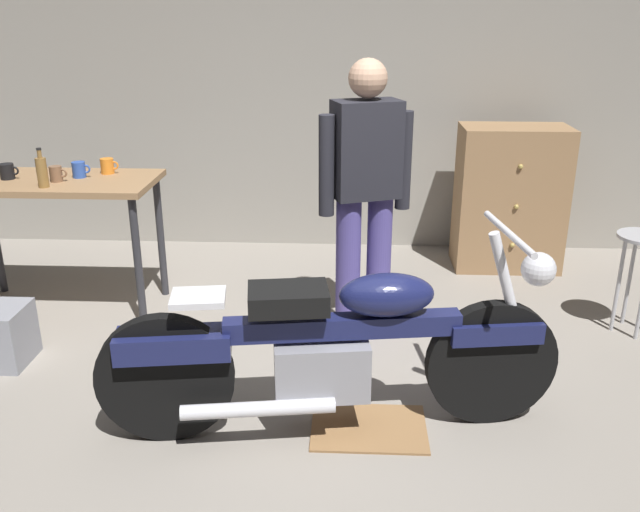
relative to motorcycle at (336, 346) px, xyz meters
The scene contains 12 objects.
ground_plane 0.47m from the motorcycle, 164.32° to the right, with size 12.00×12.00×0.00m, color gray.
back_wall 2.97m from the motorcycle, 92.95° to the left, with size 8.00×0.12×3.10m, color gray.
workbench 2.29m from the motorcycle, 144.64° to the left, with size 1.30×0.64×0.90m.
motorcycle is the anchor object (origin of this frame).
person_standing 1.17m from the motorcycle, 82.32° to the left, with size 0.54×0.34×1.67m.
wooden_dresser 2.60m from the motorcycle, 60.57° to the left, with size 0.80×0.47×1.10m.
drip_tray 0.47m from the motorcycle, ahead, with size 0.56×0.40×0.01m, color olive.
mug_blue_enamel 2.22m from the motorcycle, 141.06° to the left, with size 0.12×0.08×0.10m.
mug_brown_stoneware 2.24m from the motorcycle, 145.05° to the left, with size 0.11×0.08×0.10m.
mug_orange_travel 2.19m from the motorcycle, 136.21° to the left, with size 0.12×0.09×0.10m.
mug_black_matte 2.54m from the motorcycle, 148.58° to the left, with size 0.12×0.09×0.10m.
bottle 2.19m from the motorcycle, 148.53° to the left, with size 0.06×0.06×0.24m.
Camera 1 is at (0.20, -2.74, 1.94)m, focal length 37.74 mm.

